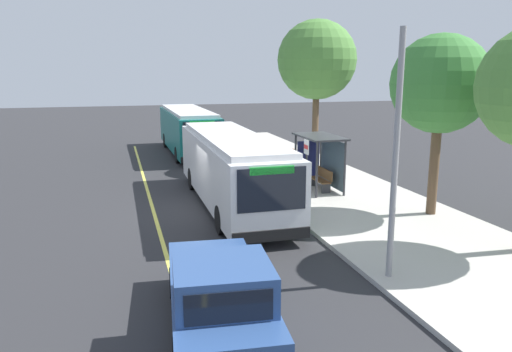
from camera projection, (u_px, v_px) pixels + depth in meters
ground_plane at (210, 209)px, 19.98m from camera, size 120.00×120.00×0.00m
sidewalk_curb at (346, 197)px, 21.57m from camera, size 44.00×6.40×0.15m
lane_stripe_center at (154, 214)px, 19.39m from camera, size 36.00×0.14×0.01m
transit_bus_main at (232, 167)px, 20.22m from camera, size 11.09×2.65×2.95m
transit_bus_second at (188, 129)px, 32.84m from camera, size 10.58×2.69×2.95m
pickup_truck at (219, 295)px, 10.51m from camera, size 5.56×2.49×1.85m
bus_shelter at (321, 151)px, 22.48m from camera, size 2.90×1.60×2.48m
waiting_bench at (321, 179)px, 22.59m from camera, size 1.60×0.48×0.95m
route_sign_post at (306, 165)px, 18.94m from camera, size 0.44×0.08×2.80m
pedestrian_commuter at (293, 163)px, 23.77m from camera, size 0.24×0.40×1.69m
street_tree_upstreet at (317, 60)px, 27.18m from camera, size 4.34×4.34×8.06m
street_tree_downstreet at (440, 85)px, 17.90m from camera, size 3.59×3.59×6.66m
utility_pole at (396, 157)px, 12.55m from camera, size 0.16×0.16×6.40m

